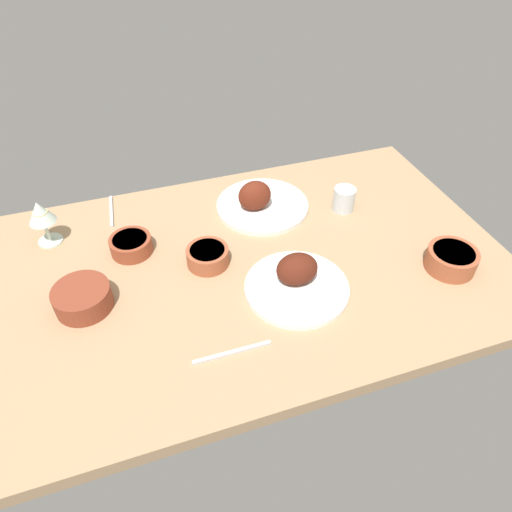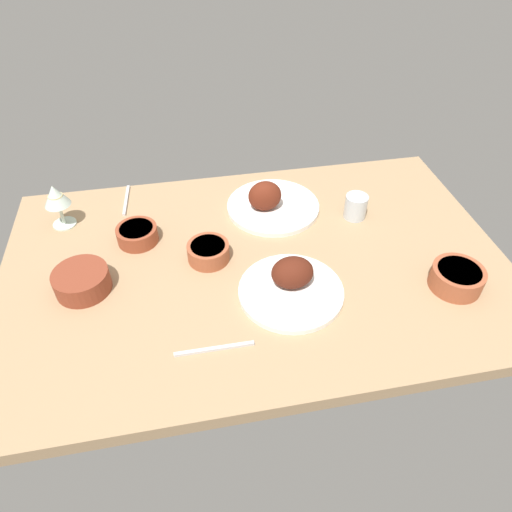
{
  "view_description": "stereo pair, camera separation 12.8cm",
  "coord_description": "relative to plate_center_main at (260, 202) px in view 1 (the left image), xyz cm",
  "views": [
    {
      "loc": [
        -30.08,
        -90.13,
        92.43
      ],
      "look_at": [
        0.0,
        0.0,
        6.0
      ],
      "focal_mm": 32.56,
      "sensor_mm": 36.0,
      "label": 1
    },
    {
      "loc": [
        -17.66,
        -93.36,
        92.43
      ],
      "look_at": [
        0.0,
        0.0,
        6.0
      ],
      "focal_mm": 32.56,
      "sensor_mm": 36.0,
      "label": 2
    }
  ],
  "objects": [
    {
      "name": "bowl_sauce",
      "position": [
        40.78,
        -42.01,
        0.47
      ],
      "size": [
        13.53,
        13.53,
        5.85
      ],
      "color": "#A35133",
      "rests_on": "dining_table"
    },
    {
      "name": "spoon_loose",
      "position": [
        -45.02,
        13.26,
        -2.3
      ],
      "size": [
        2.04,
        16.08,
        0.8
      ],
      "primitive_type": "cube",
      "rotation": [
        0.0,
        0.0,
        1.5
      ],
      "color": "silver",
      "rests_on": "dining_table"
    },
    {
      "name": "dining_table",
      "position": [
        -8.86,
        -22.89,
        -4.7
      ],
      "size": [
        140.0,
        90.0,
        4.0
      ],
      "primitive_type": "cube",
      "color": "tan",
      "rests_on": "ground"
    },
    {
      "name": "wine_glass",
      "position": [
        -63.3,
        4.35,
        7.23
      ],
      "size": [
        7.6,
        7.6,
        14.0
      ],
      "color": "silver",
      "rests_on": "dining_table"
    },
    {
      "name": "fork_loose",
      "position": [
        -23.92,
        -50.73,
        -2.3
      ],
      "size": [
        18.71,
        0.97,
        0.8
      ],
      "primitive_type": "cube",
      "rotation": [
        0.0,
        0.0,
        3.14
      ],
      "color": "silver",
      "rests_on": "dining_table"
    },
    {
      "name": "water_tumbler",
      "position": [
        25.14,
        -8.29,
        1.07
      ],
      "size": [
        6.83,
        6.83,
        7.54
      ],
      "primitive_type": "cylinder",
      "color": "silver",
      "rests_on": "dining_table"
    },
    {
      "name": "bowl_potatoes",
      "position": [
        -21.68,
        -19.32,
        0.03
      ],
      "size": [
        11.71,
        11.71,
        4.99
      ],
      "color": "#A35133",
      "rests_on": "dining_table"
    },
    {
      "name": "plate_center_main",
      "position": [
        0.0,
        0.0,
        0.0
      ],
      "size": [
        29.19,
        29.19,
        10.86
      ],
      "color": "white",
      "rests_on": "dining_table"
    },
    {
      "name": "plate_near_viewer",
      "position": [
        -1.99,
        -35.84,
        -0.05
      ],
      "size": [
        27.29,
        27.29,
        9.56
      ],
      "color": "white",
      "rests_on": "dining_table"
    },
    {
      "name": "bowl_pasta",
      "position": [
        -55.13,
        -25.0,
        0.52
      ],
      "size": [
        14.32,
        14.32,
        5.93
      ],
      "color": "brown",
      "rests_on": "dining_table"
    },
    {
      "name": "bowl_onions",
      "position": [
        -41.14,
        -7.73,
        -0.07
      ],
      "size": [
        11.79,
        11.79,
        4.79
      ],
      "color": "brown",
      "rests_on": "dining_table"
    }
  ]
}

